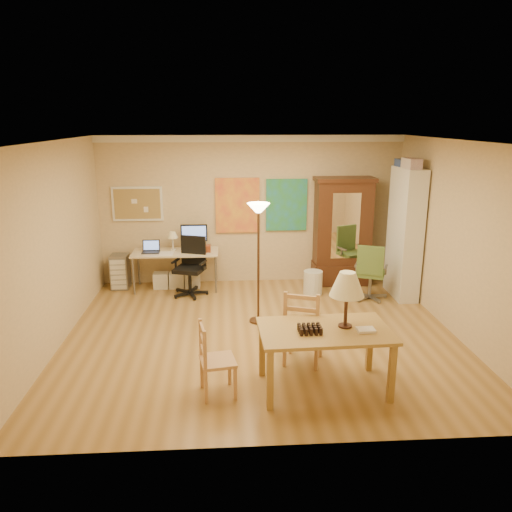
{
  "coord_description": "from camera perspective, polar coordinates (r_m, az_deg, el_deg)",
  "views": [
    {
      "loc": [
        -0.5,
        -6.54,
        2.97
      ],
      "look_at": [
        -0.05,
        0.3,
        1.09
      ],
      "focal_mm": 35.0,
      "sensor_mm": 36.0,
      "label": 1
    }
  ],
  "objects": [
    {
      "name": "floor",
      "position": [
        7.2,
        0.59,
        -9.0
      ],
      "size": [
        5.5,
        5.5,
        0.0
      ],
      "primitive_type": "plane",
      "color": "olive",
      "rests_on": "ground"
    },
    {
      "name": "crown_molding",
      "position": [
        9.02,
        -0.57,
        13.28
      ],
      "size": [
        5.5,
        0.08,
        0.12
      ],
      "primitive_type": "cube",
      "color": "white",
      "rests_on": "floor"
    },
    {
      "name": "corkboard",
      "position": [
        9.26,
        -13.4,
        5.82
      ],
      "size": [
        0.9,
        0.04,
        0.62
      ],
      "primitive_type": "cube",
      "color": "#A68E4E",
      "rests_on": "floor"
    },
    {
      "name": "art_panel_left",
      "position": [
        9.14,
        -2.13,
        5.79
      ],
      "size": [
        0.8,
        0.04,
        1.0
      ],
      "primitive_type": "cube",
      "color": "yellow",
      "rests_on": "floor"
    },
    {
      "name": "art_panel_right",
      "position": [
        9.21,
        3.51,
        5.84
      ],
      "size": [
        0.75,
        0.04,
        0.95
      ],
      "primitive_type": "cube",
      "color": "teal",
      "rests_on": "floor"
    },
    {
      "name": "dining_table",
      "position": [
        5.61,
        8.77,
        -6.88
      ],
      "size": [
        1.48,
        0.92,
        1.36
      ],
      "color": "olive",
      "rests_on": "floor"
    },
    {
      "name": "ladder_chair_back",
      "position": [
        6.27,
        5.39,
        -8.3
      ],
      "size": [
        0.57,
        0.56,
        0.98
      ],
      "color": "tan",
      "rests_on": "floor"
    },
    {
      "name": "ladder_chair_left",
      "position": [
        5.63,
        -4.68,
        -11.93
      ],
      "size": [
        0.44,
        0.45,
        0.85
      ],
      "color": "tan",
      "rests_on": "floor"
    },
    {
      "name": "torchiere_lamp",
      "position": [
        7.21,
        0.28,
        3.24
      ],
      "size": [
        0.33,
        0.33,
        1.81
      ],
      "color": "#442B1B",
      "rests_on": "floor"
    },
    {
      "name": "computer_desk",
      "position": [
        9.1,
        -8.93,
        -1.09
      ],
      "size": [
        1.52,
        0.66,
        1.15
      ],
      "color": "#C0AE8C",
      "rests_on": "floor"
    },
    {
      "name": "office_chair_black",
      "position": [
        8.76,
        -7.48,
        -2.7
      ],
      "size": [
        0.62,
        0.62,
        1.02
      ],
      "color": "black",
      "rests_on": "floor"
    },
    {
      "name": "office_chair_green",
      "position": [
        8.68,
        12.87,
        -3.21
      ],
      "size": [
        0.6,
        0.6,
        0.98
      ],
      "color": "slate",
      "rests_on": "floor"
    },
    {
      "name": "drawer_cart",
      "position": [
        9.35,
        -15.27,
        -1.73
      ],
      "size": [
        0.31,
        0.37,
        0.62
      ],
      "color": "slate",
      "rests_on": "floor"
    },
    {
      "name": "armoire",
      "position": [
        9.28,
        9.81,
        1.99
      ],
      "size": [
        1.07,
        0.51,
        1.97
      ],
      "color": "#3B2310",
      "rests_on": "floor"
    },
    {
      "name": "bookshelf",
      "position": [
        8.8,
        16.62,
        2.44
      ],
      "size": [
        0.33,
        0.88,
        2.2
      ],
      "color": "white",
      "rests_on": "floor"
    },
    {
      "name": "wastebin",
      "position": [
        8.79,
        6.52,
        -3.03
      ],
      "size": [
        0.33,
        0.33,
        0.42
      ],
      "primitive_type": "cylinder",
      "color": "silver",
      "rests_on": "floor"
    }
  ]
}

